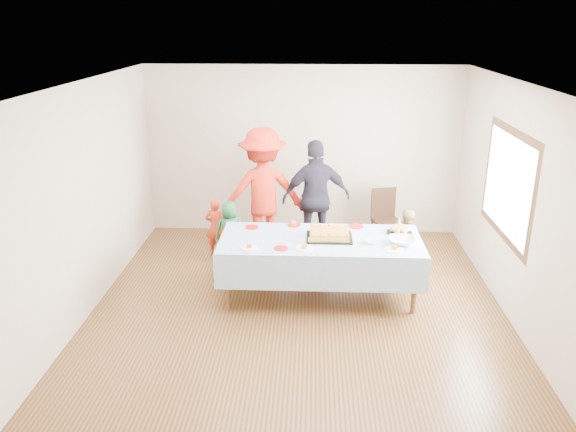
% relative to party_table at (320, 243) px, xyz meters
% --- Properties ---
extents(ground, '(5.00, 5.00, 0.00)m').
position_rel_party_table_xyz_m(ground, '(-0.27, -0.16, -0.72)').
color(ground, '#4B2915').
rests_on(ground, ground).
extents(room_walls, '(5.04, 5.04, 2.72)m').
position_rel_party_table_xyz_m(room_walls, '(-0.21, -0.16, 1.05)').
color(room_walls, beige).
rests_on(room_walls, ground).
extents(party_table, '(2.50, 1.10, 0.78)m').
position_rel_party_table_xyz_m(party_table, '(0.00, 0.00, 0.00)').
color(party_table, '#59311E').
rests_on(party_table, ground).
extents(birthday_cake, '(0.56, 0.43, 0.10)m').
position_rel_party_table_xyz_m(birthday_cake, '(0.11, 0.03, 0.10)').
color(birthday_cake, black).
rests_on(birthday_cake, party_table).
extents(rolls_tray, '(0.32, 0.32, 0.10)m').
position_rel_party_table_xyz_m(rolls_tray, '(1.00, 0.23, 0.10)').
color(rolls_tray, black).
rests_on(rolls_tray, party_table).
extents(punch_bowl, '(0.32, 0.32, 0.08)m').
position_rel_party_table_xyz_m(punch_bowl, '(0.98, -0.13, 0.09)').
color(punch_bowl, silver).
rests_on(punch_bowl, party_table).
extents(party_hat, '(0.09, 0.09, 0.15)m').
position_rel_party_table_xyz_m(party_hat, '(1.03, 0.43, 0.13)').
color(party_hat, white).
rests_on(party_hat, party_table).
extents(fork_pile, '(0.24, 0.18, 0.07)m').
position_rel_party_table_xyz_m(fork_pile, '(0.56, -0.16, 0.09)').
color(fork_pile, white).
rests_on(fork_pile, party_table).
extents(plate_red_far_a, '(0.17, 0.17, 0.01)m').
position_rel_party_table_xyz_m(plate_red_far_a, '(-0.89, 0.35, 0.06)').
color(plate_red_far_a, red).
rests_on(plate_red_far_a, party_table).
extents(plate_red_far_b, '(0.17, 0.17, 0.01)m').
position_rel_party_table_xyz_m(plate_red_far_b, '(-0.35, 0.46, 0.06)').
color(plate_red_far_b, red).
rests_on(plate_red_far_b, party_table).
extents(plate_red_far_c, '(0.17, 0.17, 0.01)m').
position_rel_party_table_xyz_m(plate_red_far_c, '(0.11, 0.36, 0.06)').
color(plate_red_far_c, red).
rests_on(plate_red_far_c, party_table).
extents(plate_red_far_d, '(0.20, 0.20, 0.01)m').
position_rel_party_table_xyz_m(plate_red_far_d, '(0.47, 0.45, 0.06)').
color(plate_red_far_d, red).
rests_on(plate_red_far_d, party_table).
extents(plate_red_near, '(0.17, 0.17, 0.01)m').
position_rel_party_table_xyz_m(plate_red_near, '(-0.47, -0.34, 0.06)').
color(plate_red_near, red).
rests_on(plate_red_near, party_table).
extents(plate_white_left, '(0.20, 0.20, 0.01)m').
position_rel_party_table_xyz_m(plate_white_left, '(-0.85, -0.35, 0.06)').
color(plate_white_left, white).
rests_on(plate_white_left, party_table).
extents(plate_white_mid, '(0.22, 0.22, 0.01)m').
position_rel_party_table_xyz_m(plate_white_mid, '(-0.20, -0.34, 0.06)').
color(plate_white_mid, white).
rests_on(plate_white_mid, party_table).
extents(plate_white_right, '(0.23, 0.23, 0.01)m').
position_rel_party_table_xyz_m(plate_white_right, '(0.86, -0.32, 0.06)').
color(plate_white_right, white).
rests_on(plate_white_right, party_table).
extents(dining_chair, '(0.48, 0.48, 0.91)m').
position_rel_party_table_xyz_m(dining_chair, '(1.02, 1.73, -0.22)').
color(dining_chair, black).
rests_on(dining_chair, ground).
extents(toddler_left, '(0.34, 0.24, 0.88)m').
position_rel_party_table_xyz_m(toddler_left, '(-1.53, 1.25, -0.29)').
color(toddler_left, red).
rests_on(toddler_left, ground).
extents(toddler_mid, '(0.50, 0.38, 0.91)m').
position_rel_party_table_xyz_m(toddler_mid, '(-1.29, 1.04, -0.27)').
color(toddler_mid, '#22683B').
rests_on(toddler_mid, ground).
extents(toddler_right, '(0.56, 0.51, 0.93)m').
position_rel_party_table_xyz_m(toddler_right, '(1.17, 0.74, -0.26)').
color(toddler_right, tan).
rests_on(toddler_right, ground).
extents(adult_left, '(1.35, 0.97, 1.90)m').
position_rel_party_table_xyz_m(adult_left, '(-0.84, 1.41, 0.22)').
color(adult_left, red).
rests_on(adult_left, ground).
extents(adult_right, '(1.08, 0.64, 1.73)m').
position_rel_party_table_xyz_m(adult_right, '(-0.05, 1.40, 0.14)').
color(adult_right, '#282534').
rests_on(adult_right, ground).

